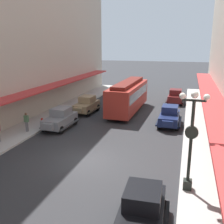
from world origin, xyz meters
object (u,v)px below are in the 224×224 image
(parked_car_3, at_px, (175,96))
(parked_car_4, at_px, (170,116))
(parked_car_0, at_px, (87,104))
(fire_hydrant, at_px, (42,122))
(streetcar, at_px, (128,95))
(lamp_post_with_clock, at_px, (191,137))
(parked_car_1, at_px, (142,211))
(pedestrian_1, at_px, (27,122))
(parked_car_2, at_px, (60,118))

(parked_car_3, distance_m, parked_car_4, 9.77)
(parked_car_0, bearing_deg, fire_hydrant, -105.73)
(parked_car_0, relative_size, parked_car_3, 1.01)
(parked_car_4, bearing_deg, parked_car_3, 89.97)
(parked_car_4, distance_m, streetcar, 6.20)
(parked_car_3, bearing_deg, lamp_post_with_clock, -85.14)
(parked_car_1, bearing_deg, streetcar, 104.70)
(parked_car_0, height_order, pedestrian_1, parked_car_0)
(parked_car_1, distance_m, parked_car_3, 24.63)
(parked_car_1, bearing_deg, lamp_post_with_clock, 64.40)
(lamp_post_with_clock, bearing_deg, streetcar, 113.90)
(parked_car_4, bearing_deg, parked_car_0, 166.74)
(parked_car_4, relative_size, streetcar, 0.44)
(parked_car_4, bearing_deg, fire_hydrant, -159.30)
(parked_car_3, bearing_deg, parked_car_1, -89.91)
(parked_car_0, distance_m, parked_car_4, 9.44)
(parked_car_2, xyz_separation_m, lamp_post_with_clock, (11.21, -7.62, 2.04))
(parked_car_4, relative_size, pedestrian_1, 2.60)
(streetcar, height_order, fire_hydrant, streetcar)
(parked_car_3, bearing_deg, streetcar, -128.83)
(fire_hydrant, bearing_deg, parked_car_2, 19.34)
(parked_car_0, relative_size, pedestrian_1, 2.63)
(parked_car_1, relative_size, parked_car_4, 1.01)
(streetcar, bearing_deg, parked_car_3, 51.17)
(parked_car_2, bearing_deg, fire_hydrant, -160.66)
(parked_car_0, xyz_separation_m, fire_hydrant, (-1.78, -6.31, -0.38))
(parked_car_0, bearing_deg, lamp_post_with_clock, -50.65)
(lamp_post_with_clock, relative_size, fire_hydrant, 6.29)
(parked_car_1, height_order, parked_car_3, same)
(parked_car_1, distance_m, pedestrian_1, 14.79)
(parked_car_2, distance_m, pedestrian_1, 2.95)
(parked_car_2, distance_m, parked_car_4, 10.08)
(parked_car_2, relative_size, pedestrian_1, 2.61)
(parked_car_1, distance_m, parked_car_2, 14.71)
(parked_car_4, distance_m, lamp_post_with_clock, 11.54)
(parked_car_3, bearing_deg, parked_car_0, -140.40)
(streetcar, xyz_separation_m, lamp_post_with_clock, (6.63, -14.97, 1.08))
(pedestrian_1, bearing_deg, parked_car_4, 26.10)
(parked_car_4, bearing_deg, pedestrian_1, -153.90)
(parked_car_3, height_order, fire_hydrant, parked_car_3)
(parked_car_4, xyz_separation_m, streetcar, (-4.84, 3.75, 0.96))
(parked_car_3, height_order, pedestrian_1, parked_car_3)
(parked_car_1, xyz_separation_m, pedestrian_1, (-11.57, 9.22, 0.05))
(parked_car_4, bearing_deg, parked_car_1, -89.83)
(parked_car_2, distance_m, parked_car_3, 16.35)
(parked_car_2, xyz_separation_m, streetcar, (4.57, 7.35, 0.96))
(parked_car_1, bearing_deg, parked_car_2, 130.02)
(parked_car_1, height_order, lamp_post_with_clock, lamp_post_with_clock)
(streetcar, bearing_deg, parked_car_4, -37.75)
(parked_car_2, bearing_deg, parked_car_3, 54.83)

